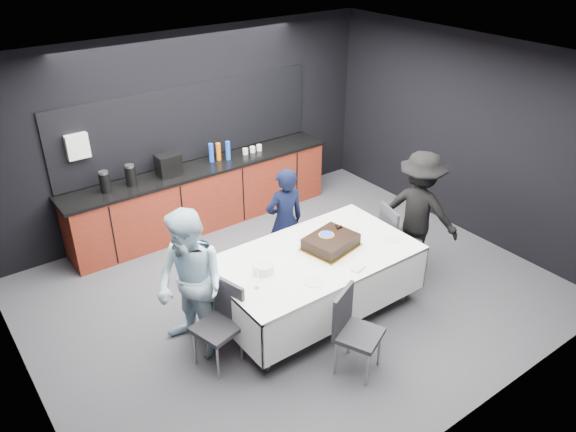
# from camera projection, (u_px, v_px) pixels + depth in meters

# --- Properties ---
(ground) EXTENTS (6.00, 6.00, 0.00)m
(ground) POSITION_uv_depth(u_px,v_px,m) (293.00, 293.00, 6.95)
(ground) COLOR #46454B
(ground) RESTS_ON ground
(room_shell) EXTENTS (6.04, 5.04, 2.82)m
(room_shell) POSITION_uv_depth(u_px,v_px,m) (293.00, 154.00, 6.06)
(room_shell) COLOR white
(room_shell) RESTS_ON ground
(kitchenette) EXTENTS (4.10, 0.64, 2.05)m
(kitchenette) POSITION_uv_depth(u_px,v_px,m) (202.00, 191.00, 8.25)
(kitchenette) COLOR maroon
(kitchenette) RESTS_ON ground
(party_table) EXTENTS (2.32, 1.32, 0.78)m
(party_table) POSITION_uv_depth(u_px,v_px,m) (314.00, 265.00, 6.36)
(party_table) COLOR #99999E
(party_table) RESTS_ON ground
(cake_assembly) EXTENTS (0.68, 0.60, 0.18)m
(cake_assembly) POSITION_uv_depth(u_px,v_px,m) (331.00, 242.00, 6.39)
(cake_assembly) COLOR gold
(cake_assembly) RESTS_ON party_table
(plate_stack) EXTENTS (0.22, 0.22, 0.10)m
(plate_stack) POSITION_uv_depth(u_px,v_px,m) (263.00, 268.00, 5.97)
(plate_stack) COLOR white
(plate_stack) RESTS_ON party_table
(loose_plate_near) EXTENTS (0.22, 0.22, 0.01)m
(loose_plate_near) POSITION_uv_depth(u_px,v_px,m) (313.00, 282.00, 5.83)
(loose_plate_near) COLOR white
(loose_plate_near) RESTS_ON party_table
(loose_plate_right_a) EXTENTS (0.20, 0.20, 0.01)m
(loose_plate_right_a) POSITION_uv_depth(u_px,v_px,m) (351.00, 228.00, 6.81)
(loose_plate_right_a) COLOR white
(loose_plate_right_a) RESTS_ON party_table
(loose_plate_right_b) EXTENTS (0.19, 0.19, 0.01)m
(loose_plate_right_b) POSITION_uv_depth(u_px,v_px,m) (391.00, 239.00, 6.59)
(loose_plate_right_b) COLOR white
(loose_plate_right_b) RESTS_ON party_table
(loose_plate_far) EXTENTS (0.18, 0.18, 0.01)m
(loose_plate_far) POSITION_uv_depth(u_px,v_px,m) (304.00, 238.00, 6.59)
(loose_plate_far) COLOR white
(loose_plate_far) RESTS_ON party_table
(fork_pile) EXTENTS (0.19, 0.14, 0.03)m
(fork_pile) POSITION_uv_depth(u_px,v_px,m) (358.00, 268.00, 6.03)
(fork_pile) COLOR white
(fork_pile) RESTS_ON party_table
(champagne_flute) EXTENTS (0.06, 0.06, 0.22)m
(champagne_flute) POSITION_uv_depth(u_px,v_px,m) (256.00, 275.00, 5.66)
(champagne_flute) COLOR white
(champagne_flute) RESTS_ON party_table
(chair_left) EXTENTS (0.51, 0.51, 0.92)m
(chair_left) POSITION_uv_depth(u_px,v_px,m) (222.00, 318.00, 5.70)
(chair_left) COLOR #29292E
(chair_left) RESTS_ON ground
(chair_right) EXTENTS (0.52, 0.52, 0.92)m
(chair_right) POSITION_uv_depth(u_px,v_px,m) (395.00, 234.00, 7.17)
(chair_right) COLOR #29292E
(chair_right) RESTS_ON ground
(chair_near) EXTENTS (0.56, 0.56, 0.92)m
(chair_near) POSITION_uv_depth(u_px,v_px,m) (352.00, 326.00, 5.59)
(chair_near) COLOR #29292E
(chair_near) RESTS_ON ground
(person_center) EXTENTS (0.57, 0.41, 1.45)m
(person_center) POSITION_uv_depth(u_px,v_px,m) (285.00, 222.00, 7.07)
(person_center) COLOR black
(person_center) RESTS_ON ground
(person_left) EXTENTS (0.81, 0.94, 1.66)m
(person_left) POSITION_uv_depth(u_px,v_px,m) (191.00, 285.00, 5.69)
(person_left) COLOR silver
(person_left) RESTS_ON ground
(person_right) EXTENTS (0.96, 1.19, 1.60)m
(person_right) POSITION_uv_depth(u_px,v_px,m) (419.00, 211.00, 7.15)
(person_right) COLOR black
(person_right) RESTS_ON ground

